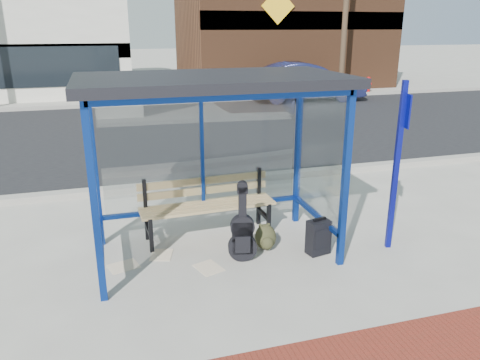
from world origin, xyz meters
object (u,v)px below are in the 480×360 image
object	(u,v)px
parked_car	(306,82)
fire_hydrant	(368,84)
backpack	(266,238)
guitar_bag	(242,234)
bench	(207,202)
suitcase	(318,237)

from	to	relation	value
parked_car	fire_hydrant	size ratio (longest dim) A/B	6.52
backpack	parked_car	size ratio (longest dim) A/B	0.08
guitar_bag	parked_car	bearing A→B (deg)	74.66
bench	backpack	distance (m)	1.03
guitar_bag	backpack	xyz separation A→B (m)	(0.41, 0.22, -0.21)
bench	guitar_bag	world-z (taller)	guitar_bag
fire_hydrant	backpack	bearing A→B (deg)	-125.60
backpack	bench	bearing A→B (deg)	140.52
suitcase	fire_hydrant	bearing A→B (deg)	45.30
guitar_bag	backpack	world-z (taller)	guitar_bag
bench	guitar_bag	xyz separation A→B (m)	(0.28, -0.91, -0.14)
guitar_bag	suitcase	bearing A→B (deg)	5.82
bench	suitcase	bearing A→B (deg)	-40.06
guitar_bag	fire_hydrant	distance (m)	17.52
fire_hydrant	parked_car	bearing A→B (deg)	-158.42
suitcase	backpack	world-z (taller)	suitcase
backpack	parked_car	xyz separation A→B (m)	(6.09, 12.38, 0.61)
bench	parked_car	size ratio (longest dim) A/B	0.42
guitar_bag	fire_hydrant	bearing A→B (deg)	65.67
suitcase	fire_hydrant	distance (m)	17.02
bench	backpack	world-z (taller)	bench
suitcase	parked_car	distance (m)	13.84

